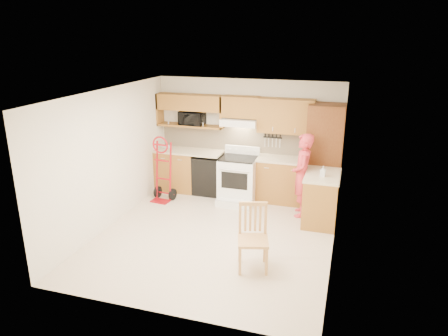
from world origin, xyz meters
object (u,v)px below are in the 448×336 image
at_px(microwave, 192,118).
at_px(person, 302,175).
at_px(dining_chair, 253,238).
at_px(range, 238,176).
at_px(hand_truck, 162,172).

height_order(microwave, person, microwave).
xyz_separation_m(microwave, dining_chair, (2.08, -2.93, -1.14)).
xyz_separation_m(person, dining_chair, (-0.44, -2.20, -0.31)).
height_order(microwave, range, microwave).
bearing_deg(microwave, hand_truck, -111.36).
bearing_deg(range, dining_chair, -69.73).
distance_m(range, dining_chair, 2.66).
distance_m(microwave, person, 2.75).
height_order(range, person, person).
height_order(person, hand_truck, person).
bearing_deg(person, range, -110.21).
relative_size(range, hand_truck, 0.89).
bearing_deg(microwave, dining_chair, -52.21).
distance_m(microwave, dining_chair, 3.77).
relative_size(microwave, hand_truck, 0.42).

